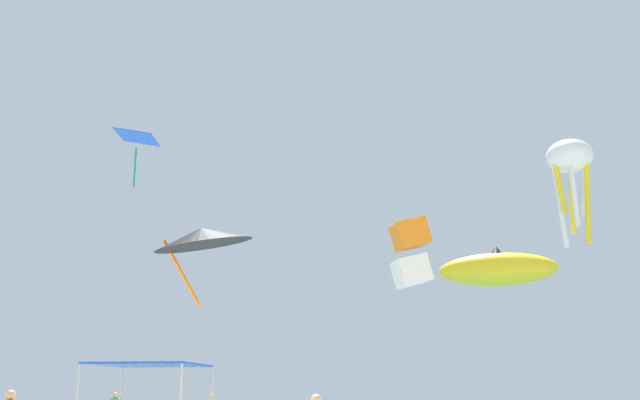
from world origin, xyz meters
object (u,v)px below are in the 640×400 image
(kite_inflatable_yellow, at_px, (497,269))
(kite_octopus_white, at_px, (570,162))
(kite_diamond_blue, at_px, (137,140))
(kite_box_orange, at_px, (411,253))
(canopy_tent, at_px, (150,368))
(kite_delta_black, at_px, (202,237))

(kite_inflatable_yellow, bearing_deg, kite_octopus_white, 167.36)
(kite_diamond_blue, relative_size, kite_box_orange, 0.86)
(kite_inflatable_yellow, bearing_deg, kite_box_orange, 69.20)
(canopy_tent, height_order, kite_inflatable_yellow, kite_inflatable_yellow)
(kite_octopus_white, bearing_deg, canopy_tent, -153.02)
(kite_inflatable_yellow, relative_size, kite_diamond_blue, 2.44)
(kite_octopus_white, distance_m, kite_diamond_blue, 25.68)
(kite_inflatable_yellow, distance_m, kite_delta_black, 21.24)
(canopy_tent, bearing_deg, kite_octopus_white, 50.48)
(kite_delta_black, bearing_deg, kite_inflatable_yellow, 94.34)
(kite_octopus_white, xyz_separation_m, kite_inflatable_yellow, (-4.54, 1.69, -6.25))
(kite_delta_black, bearing_deg, kite_diamond_blue, 178.92)
(canopy_tent, xyz_separation_m, kite_inflatable_yellow, (13.27, 23.29, 6.66))
(kite_inflatable_yellow, xyz_separation_m, kite_box_orange, (-5.16, -9.46, -0.61))
(canopy_tent, relative_size, kite_octopus_white, 0.50)
(kite_box_orange, bearing_deg, kite_diamond_blue, 71.50)
(kite_inflatable_yellow, bearing_deg, kite_diamond_blue, 33.99)
(kite_diamond_blue, bearing_deg, kite_delta_black, 37.08)
(kite_octopus_white, relative_size, kite_diamond_blue, 2.15)
(kite_diamond_blue, bearing_deg, kite_inflatable_yellow, 109.96)
(canopy_tent, distance_m, kite_octopus_white, 30.82)
(canopy_tent, bearing_deg, kite_delta_black, 95.67)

